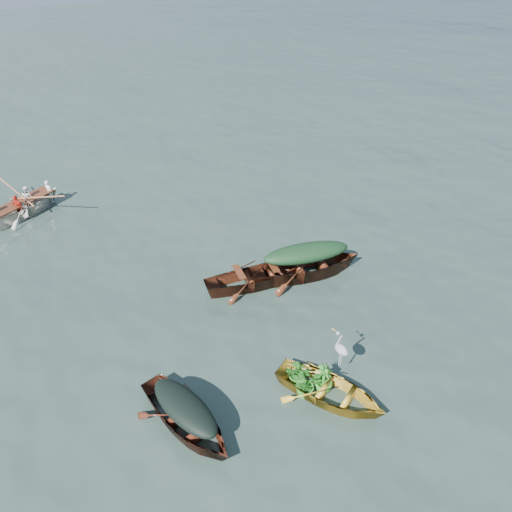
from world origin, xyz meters
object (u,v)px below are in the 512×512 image
Objects in this scene: dark_covered_boat at (187,426)px; green_tarp_boat at (305,276)px; yellow_dinghy at (329,398)px; heron at (341,355)px; open_wooden_boat at (256,285)px; rowed_boat at (26,215)px.

green_tarp_boat is at bearing 18.94° from dark_covered_boat.
yellow_dinghy is 1.06m from heron.
heron is at bearing -22.52° from dark_covered_boat.
yellow_dinghy is 4.80m from green_tarp_boat.
dark_covered_boat reaches higher than yellow_dinghy.
green_tarp_boat is at bearing 34.34° from yellow_dinghy.
yellow_dinghy is at bearing -178.39° from open_wooden_boat.
yellow_dinghy is 4.64m from open_wooden_boat.
yellow_dinghy is at bearing 164.86° from green_tarp_boat.
dark_covered_boat is 0.81× the size of rowed_boat.
green_tarp_boat is 1.09× the size of rowed_boat.
dark_covered_boat is 6.32m from green_tarp_boat.
heron is at bearing -172.87° from open_wooden_boat.
yellow_dinghy is 13.51m from rowed_boat.
open_wooden_boat is 4.70× the size of heron.
heron is at bearing 5.19° from yellow_dinghy.
dark_covered_boat is at bearing 142.43° from heron.
dark_covered_boat is 0.74× the size of green_tarp_boat.
green_tarp_boat is at bearing -92.50° from open_wooden_boat.
rowed_boat is at bearing 84.40° from heron.
yellow_dinghy is at bearing -174.81° from heron.
green_tarp_boat is 1.59m from open_wooden_boat.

